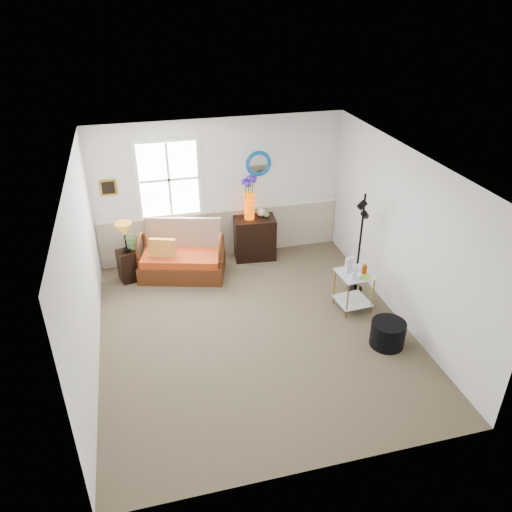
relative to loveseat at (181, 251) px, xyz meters
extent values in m
cube|color=brown|center=(0.83, -1.92, -0.47)|extent=(4.50, 5.00, 0.01)
cube|color=white|center=(0.83, -1.92, 2.13)|extent=(4.50, 5.00, 0.01)
cube|color=silver|center=(0.83, 0.58, 0.83)|extent=(4.50, 0.01, 2.60)
cube|color=silver|center=(0.83, -4.42, 0.83)|extent=(4.50, 0.01, 2.60)
cube|color=silver|center=(-1.42, -1.92, 0.83)|extent=(0.01, 5.00, 2.60)
cube|color=silver|center=(3.08, -1.92, 0.83)|extent=(0.01, 5.00, 2.60)
cube|color=#B8A68E|center=(0.83, 0.56, -0.02)|extent=(4.46, 0.02, 0.90)
cube|color=white|center=(0.83, 0.55, 0.45)|extent=(4.46, 0.04, 0.06)
cube|color=gold|center=(-1.09, 0.56, 1.08)|extent=(0.28, 0.03, 0.28)
torus|color=#105BA5|center=(1.53, 0.56, 1.28)|extent=(0.47, 0.07, 0.47)
imported|color=#5A8144|center=(-0.81, 0.14, 0.22)|extent=(0.36, 0.39, 0.27)
cylinder|color=black|center=(2.60, -2.69, -0.28)|extent=(0.54, 0.54, 0.38)
camera|label=1|loc=(-0.65, -7.73, 4.13)|focal=35.00mm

